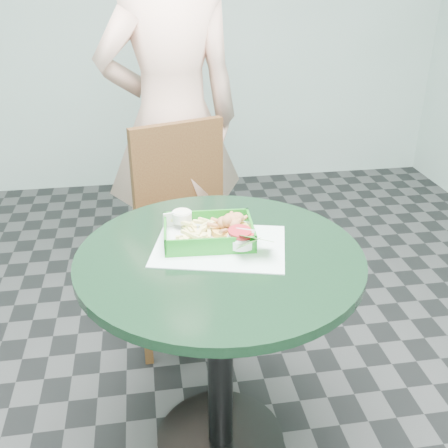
{
  "coord_description": "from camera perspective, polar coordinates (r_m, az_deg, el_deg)",
  "views": [
    {
      "loc": [
        -0.19,
        -1.31,
        1.53
      ],
      "look_at": [
        0.03,
        0.1,
        0.81
      ],
      "focal_mm": 42.0,
      "sensor_mm": 36.0,
      "label": 1
    }
  ],
  "objects": [
    {
      "name": "floor",
      "position": [
        2.02,
        -0.38,
        -22.51
      ],
      "size": [
        4.0,
        5.0,
        0.02
      ],
      "primitive_type": "cube",
      "color": "#303335",
      "rests_on": "ground"
    },
    {
      "name": "cafe_table",
      "position": [
        1.62,
        -0.44,
        -8.99
      ],
      "size": [
        0.84,
        0.84,
        0.75
      ],
      "color": "black",
      "rests_on": "floor"
    },
    {
      "name": "dining_chair",
      "position": [
        2.26,
        -4.62,
        0.5
      ],
      "size": [
        0.42,
        0.42,
        0.93
      ],
      "rotation": [
        0.0,
        0.0,
        0.33
      ],
      "color": "black",
      "rests_on": "floor"
    },
    {
      "name": "diner_person",
      "position": [
        2.37,
        -5.82,
        14.55
      ],
      "size": [
        0.82,
        0.59,
        2.07
      ],
      "primitive_type": "imported",
      "rotation": [
        0.0,
        0.0,
        3.28
      ],
      "color": "beige",
      "rests_on": "floor"
    },
    {
      "name": "placemat",
      "position": [
        1.57,
        -0.46,
        -3.01
      ],
      "size": [
        0.44,
        0.37,
        0.0
      ],
      "primitive_type": "cube",
      "rotation": [
        0.0,
        0.0,
        -0.25
      ],
      "color": "white",
      "rests_on": "cafe_table"
    },
    {
      "name": "food_basket",
      "position": [
        1.59,
        -1.67,
        -1.9
      ],
      "size": [
        0.27,
        0.19,
        0.05
      ],
      "rotation": [
        0.0,
        0.0,
        -0.06
      ],
      "color": "#167B1B",
      "rests_on": "placemat"
    },
    {
      "name": "crab_sandwich",
      "position": [
        1.59,
        0.66,
        -0.53
      ],
      "size": [
        0.12,
        0.12,
        0.07
      ],
      "rotation": [
        0.0,
        0.0,
        -0.23
      ],
      "color": "gold",
      "rests_on": "food_basket"
    },
    {
      "name": "fries_pile",
      "position": [
        1.57,
        -3.07,
        -1.34
      ],
      "size": [
        0.14,
        0.15,
        0.05
      ],
      "primitive_type": null,
      "rotation": [
        0.0,
        0.0,
        -0.18
      ],
      "color": "#FFED89",
      "rests_on": "food_basket"
    },
    {
      "name": "sauce_ramekin",
      "position": [
        1.63,
        -4.72,
        0.15
      ],
      "size": [
        0.06,
        0.06,
        0.03
      ],
      "rotation": [
        0.0,
        0.0,
        -0.41
      ],
      "color": "silver",
      "rests_on": "food_basket"
    },
    {
      "name": "garnish_cup",
      "position": [
        1.53,
        2.33,
        -2.13
      ],
      "size": [
        0.12,
        0.12,
        0.05
      ],
      "rotation": [
        0.0,
        0.0,
        0.38
      ],
      "color": "silver",
      "rests_on": "food_basket"
    }
  ]
}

